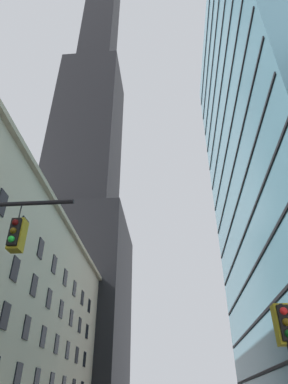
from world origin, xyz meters
name	(u,v)px	position (x,y,z in m)	size (l,w,h in m)	color
dark_skyscraper	(83,171)	(-21.14, 73.12, 61.20)	(27.21, 27.21, 210.21)	black
traffic_light_near_right	(285,332)	(6.46, 3.54, 3.07)	(0.40, 0.63, 3.65)	black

